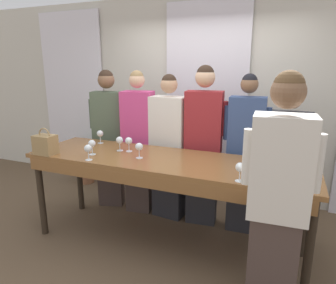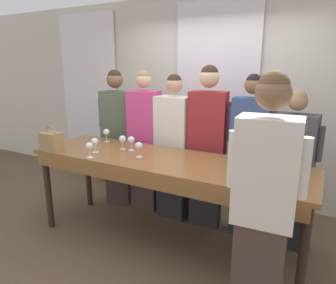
% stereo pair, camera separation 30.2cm
% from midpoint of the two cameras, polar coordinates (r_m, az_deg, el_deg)
% --- Properties ---
extents(ground_plane, '(18.00, 18.00, 0.00)m').
position_cam_midpoint_polar(ground_plane, '(3.40, -3.22, -18.77)').
color(ground_plane, brown).
extents(wall_back, '(12.00, 0.06, 2.80)m').
position_cam_midpoint_polar(wall_back, '(4.30, 5.35, 8.21)').
color(wall_back, beige).
rests_on(wall_back, ground_plane).
extents(curtain_panel_left, '(1.16, 0.03, 2.69)m').
position_cam_midpoint_polar(curtain_panel_left, '(5.37, -19.07, 8.13)').
color(curtain_panel_left, white).
rests_on(curtain_panel_left, ground_plane).
extents(curtain_panel_center, '(1.16, 0.03, 2.69)m').
position_cam_midpoint_polar(curtain_panel_center, '(4.24, 5.07, 7.37)').
color(curtain_panel_center, white).
rests_on(curtain_panel_center, ground_plane).
extents(tasting_bar, '(2.85, 0.81, 0.96)m').
position_cam_midpoint_polar(tasting_bar, '(2.99, -3.71, -5.11)').
color(tasting_bar, brown).
rests_on(tasting_bar, ground_plane).
extents(wine_bottle, '(0.08, 0.08, 0.33)m').
position_cam_midpoint_polar(wine_bottle, '(2.44, 13.91, -4.75)').
color(wine_bottle, black).
rests_on(wine_bottle, tasting_bar).
extents(handbag, '(0.22, 0.16, 0.28)m').
position_cam_midpoint_polar(handbag, '(3.41, -24.71, -0.44)').
color(handbag, '#997A4C').
rests_on(handbag, tasting_bar).
extents(wine_glass_front_left, '(0.08, 0.08, 0.16)m').
position_cam_midpoint_polar(wine_glass_front_left, '(2.74, 17.35, -3.00)').
color(wine_glass_front_left, white).
rests_on(wine_glass_front_left, tasting_bar).
extents(wine_glass_front_mid, '(0.08, 0.08, 0.16)m').
position_cam_midpoint_polar(wine_glass_front_mid, '(3.66, -15.14, 1.46)').
color(wine_glass_front_mid, white).
rests_on(wine_glass_front_mid, tasting_bar).
extents(wine_glass_front_right, '(0.08, 0.08, 0.16)m').
position_cam_midpoint_polar(wine_glass_front_right, '(3.04, -17.75, -1.31)').
color(wine_glass_front_right, white).
rests_on(wine_glass_front_right, tasting_bar).
extents(wine_glass_center_left, '(0.08, 0.08, 0.16)m').
position_cam_midpoint_polar(wine_glass_center_left, '(2.93, 16.84, -1.86)').
color(wine_glass_center_left, white).
rests_on(wine_glass_center_left, tasting_bar).
extents(wine_glass_center_mid, '(0.08, 0.08, 0.16)m').
position_cam_midpoint_polar(wine_glass_center_mid, '(3.22, -16.93, -0.42)').
color(wine_glass_center_mid, white).
rests_on(wine_glass_center_mid, tasting_bar).
extents(wine_glass_center_right, '(0.08, 0.08, 0.16)m').
position_cam_midpoint_polar(wine_glass_center_right, '(2.41, 10.11, -4.96)').
color(wine_glass_center_right, white).
rests_on(wine_glass_center_right, tasting_bar).
extents(wine_glass_back_left, '(0.08, 0.08, 0.16)m').
position_cam_midpoint_polar(wine_glass_back_left, '(2.99, -8.41, -1.02)').
color(wine_glass_back_left, white).
rests_on(wine_glass_back_left, tasting_bar).
extents(wine_glass_back_mid, '(0.08, 0.08, 0.16)m').
position_cam_midpoint_polar(wine_glass_back_mid, '(3.29, -11.83, 0.23)').
color(wine_glass_back_mid, white).
rests_on(wine_glass_back_mid, tasting_bar).
extents(wine_glass_back_right, '(0.08, 0.08, 0.16)m').
position_cam_midpoint_polar(wine_glass_back_right, '(3.24, -10.15, 0.11)').
color(wine_glass_back_right, white).
rests_on(wine_glass_back_right, tasting_bar).
extents(guest_olive_jacket, '(0.49, 0.30, 1.81)m').
position_cam_midpoint_polar(guest_olive_jacket, '(4.02, -13.32, 0.98)').
color(guest_olive_jacket, '#473833').
rests_on(guest_olive_jacket, ground_plane).
extents(guest_pink_top, '(0.49, 0.31, 1.80)m').
position_cam_midpoint_polar(guest_pink_top, '(3.80, -7.92, -0.06)').
color(guest_pink_top, '#473833').
rests_on(guest_pink_top, ground_plane).
extents(guest_cream_sweater, '(0.56, 0.31, 1.77)m').
position_cam_midpoint_polar(guest_cream_sweater, '(3.62, -2.19, -1.11)').
color(guest_cream_sweater, '#28282D').
rests_on(guest_cream_sweater, ground_plane).
extents(guest_striped_shirt, '(0.53, 0.27, 1.87)m').
position_cam_midpoint_polar(guest_striped_shirt, '(3.45, 4.25, -0.53)').
color(guest_striped_shirt, '#28282D').
rests_on(guest_striped_shirt, ground_plane).
extents(guest_navy_coat, '(0.49, 0.24, 1.78)m').
position_cam_midpoint_polar(guest_navy_coat, '(3.36, 11.96, -2.24)').
color(guest_navy_coat, '#28282D').
rests_on(guest_navy_coat, ground_plane).
extents(guest_beige_cap, '(0.54, 0.29, 1.64)m').
position_cam_midpoint_polar(guest_beige_cap, '(3.34, 19.15, -4.52)').
color(guest_beige_cap, '#28282D').
rests_on(guest_beige_cap, ground_plane).
extents(host_pouring, '(0.50, 0.27, 1.84)m').
position_cam_midpoint_polar(host_pouring, '(2.13, 16.23, -11.57)').
color(host_pouring, '#473833').
rests_on(host_pouring, ground_plane).
extents(potted_plant, '(0.38, 0.38, 0.73)m').
position_cam_midpoint_polar(potted_plant, '(5.05, -17.32, -3.03)').
color(potted_plant, '#935B3D').
rests_on(potted_plant, ground_plane).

